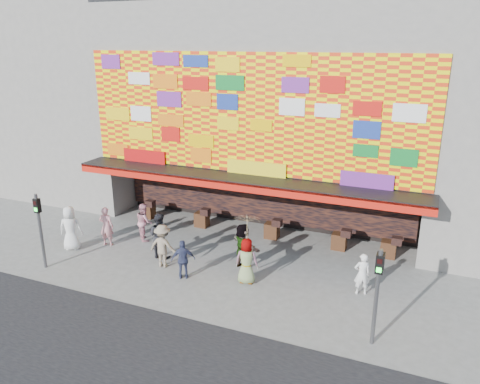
{
  "coord_description": "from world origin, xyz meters",
  "views": [
    {
      "loc": [
        7.15,
        -13.7,
        8.43
      ],
      "look_at": [
        0.55,
        2.0,
        2.88
      ],
      "focal_mm": 35.0,
      "sensor_mm": 36.0,
      "label": 1
    }
  ],
  "objects_px": {
    "ped_e": "(183,260)",
    "parasol": "(247,228)",
    "signal_left": "(40,223)",
    "ped_b": "(106,226)",
    "ped_i": "(144,222)",
    "ped_g": "(247,261)",
    "ped_a": "(71,228)",
    "ped_d": "(163,246)",
    "ped_h": "(362,274)",
    "ped_f": "(243,246)",
    "signal_right": "(377,287)",
    "ped_c": "(159,235)"
  },
  "relations": [
    {
      "from": "signal_left",
      "to": "ped_e",
      "type": "distance_m",
      "value": 5.67
    },
    {
      "from": "ped_f",
      "to": "ped_h",
      "type": "distance_m",
      "value": 4.54
    },
    {
      "from": "ped_a",
      "to": "ped_g",
      "type": "relative_size",
      "value": 1.1
    },
    {
      "from": "ped_i",
      "to": "parasol",
      "type": "distance_m",
      "value": 6.06
    },
    {
      "from": "ped_h",
      "to": "ped_c",
      "type": "bearing_deg",
      "value": -20.22
    },
    {
      "from": "ped_b",
      "to": "ped_h",
      "type": "distance_m",
      "value": 10.73
    },
    {
      "from": "ped_e",
      "to": "ped_i",
      "type": "bearing_deg",
      "value": -66.22
    },
    {
      "from": "ped_f",
      "to": "parasol",
      "type": "relative_size",
      "value": 0.98
    },
    {
      "from": "ped_e",
      "to": "ped_b",
      "type": "bearing_deg",
      "value": -46.28
    },
    {
      "from": "ped_c",
      "to": "ped_e",
      "type": "height_order",
      "value": "ped_c"
    },
    {
      "from": "ped_i",
      "to": "ped_h",
      "type": "bearing_deg",
      "value": -141.45
    },
    {
      "from": "ped_c",
      "to": "ped_f",
      "type": "bearing_deg",
      "value": -173.06
    },
    {
      "from": "ped_d",
      "to": "ped_e",
      "type": "relative_size",
      "value": 1.14
    },
    {
      "from": "ped_e",
      "to": "ped_i",
      "type": "distance_m",
      "value": 4.15
    },
    {
      "from": "ped_a",
      "to": "ped_h",
      "type": "bearing_deg",
      "value": 158.41
    },
    {
      "from": "ped_h",
      "to": "ped_g",
      "type": "bearing_deg",
      "value": -10.04
    },
    {
      "from": "signal_left",
      "to": "ped_e",
      "type": "relative_size",
      "value": 1.99
    },
    {
      "from": "signal_left",
      "to": "parasol",
      "type": "xyz_separation_m",
      "value": [
        7.68,
        1.91,
        0.29
      ]
    },
    {
      "from": "ped_e",
      "to": "ped_g",
      "type": "relative_size",
      "value": 0.88
    },
    {
      "from": "ped_a",
      "to": "parasol",
      "type": "distance_m",
      "value": 7.96
    },
    {
      "from": "signal_left",
      "to": "signal_right",
      "type": "height_order",
      "value": "same"
    },
    {
      "from": "ped_c",
      "to": "ped_i",
      "type": "height_order",
      "value": "ped_c"
    },
    {
      "from": "ped_h",
      "to": "ped_d",
      "type": "bearing_deg",
      "value": -15.0
    },
    {
      "from": "ped_e",
      "to": "ped_h",
      "type": "bearing_deg",
      "value": 162.9
    },
    {
      "from": "ped_e",
      "to": "parasol",
      "type": "bearing_deg",
      "value": 164.76
    },
    {
      "from": "ped_a",
      "to": "ped_h",
      "type": "distance_m",
      "value": 11.87
    },
    {
      "from": "parasol",
      "to": "ped_d",
      "type": "bearing_deg",
      "value": -179.12
    },
    {
      "from": "signal_right",
      "to": "ped_i",
      "type": "height_order",
      "value": "signal_right"
    },
    {
      "from": "signal_left",
      "to": "ped_b",
      "type": "xyz_separation_m",
      "value": [
        0.91,
        2.65,
        -1.0
      ]
    },
    {
      "from": "ped_f",
      "to": "ped_h",
      "type": "relative_size",
      "value": 1.2
    },
    {
      "from": "ped_e",
      "to": "parasol",
      "type": "distance_m",
      "value": 2.73
    },
    {
      "from": "ped_c",
      "to": "ped_d",
      "type": "height_order",
      "value": "ped_c"
    },
    {
      "from": "signal_left",
      "to": "ped_a",
      "type": "xyz_separation_m",
      "value": [
        -0.19,
        1.73,
        -0.91
      ]
    },
    {
      "from": "ped_h",
      "to": "ped_b",
      "type": "bearing_deg",
      "value": -21.24
    },
    {
      "from": "signal_right",
      "to": "ped_e",
      "type": "height_order",
      "value": "signal_right"
    },
    {
      "from": "ped_b",
      "to": "ped_a",
      "type": "bearing_deg",
      "value": 29.58
    },
    {
      "from": "parasol",
      "to": "signal_right",
      "type": "bearing_deg",
      "value": -22.06
    },
    {
      "from": "ped_a",
      "to": "ped_b",
      "type": "bearing_deg",
      "value": -166.64
    },
    {
      "from": "ped_a",
      "to": "ped_i",
      "type": "relative_size",
      "value": 1.14
    },
    {
      "from": "signal_right",
      "to": "ped_h",
      "type": "bearing_deg",
      "value": 105.55
    },
    {
      "from": "ped_d",
      "to": "signal_right",
      "type": "bearing_deg",
      "value": 164.28
    },
    {
      "from": "ped_g",
      "to": "ped_a",
      "type": "bearing_deg",
      "value": -7.51
    },
    {
      "from": "ped_b",
      "to": "ped_c",
      "type": "xyz_separation_m",
      "value": [
        2.71,
        -0.12,
        0.08
      ]
    },
    {
      "from": "signal_left",
      "to": "ped_d",
      "type": "distance_m",
      "value": 4.71
    },
    {
      "from": "ped_a",
      "to": "ped_g",
      "type": "height_order",
      "value": "ped_a"
    },
    {
      "from": "ped_i",
      "to": "parasol",
      "type": "xyz_separation_m",
      "value": [
        5.61,
        -1.87,
        1.32
      ]
    },
    {
      "from": "signal_right",
      "to": "ped_i",
      "type": "xyz_separation_m",
      "value": [
        -10.34,
        3.79,
        -1.03
      ]
    },
    {
      "from": "ped_d",
      "to": "ped_g",
      "type": "relative_size",
      "value": 1.0
    },
    {
      "from": "ped_f",
      "to": "ped_i",
      "type": "relative_size",
      "value": 1.1
    },
    {
      "from": "ped_f",
      "to": "signal_right",
      "type": "bearing_deg",
      "value": -172.42
    }
  ]
}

